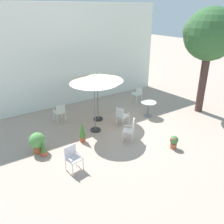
% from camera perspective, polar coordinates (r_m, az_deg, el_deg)
% --- Properties ---
extents(ground_plane, '(60.00, 60.00, 0.00)m').
position_cam_1_polar(ground_plane, '(10.53, 1.12, -4.55)').
color(ground_plane, tan).
extents(villa_facade, '(11.07, 0.30, 5.29)m').
position_cam_1_polar(villa_facade, '(13.23, -9.74, 13.21)').
color(villa_facade, white).
rests_on(villa_facade, ground).
extents(shade_tree, '(2.56, 2.44, 5.09)m').
position_cam_1_polar(shade_tree, '(12.51, 22.55, 16.78)').
color(shade_tree, '#4A312C').
rests_on(shade_tree, ground).
extents(patio_umbrella_0, '(2.37, 2.37, 2.33)m').
position_cam_1_polar(patio_umbrella_0, '(10.84, -3.60, 8.25)').
color(patio_umbrella_0, '#2D2D2D').
rests_on(patio_umbrella_0, ground).
extents(patio_umbrella_1, '(2.01, 2.01, 2.54)m').
position_cam_1_polar(patio_umbrella_1, '(9.70, -4.34, 7.59)').
color(patio_umbrella_1, '#2D2D2D').
rests_on(patio_umbrella_1, ground).
extents(cafe_table_0, '(0.75, 0.75, 0.74)m').
position_cam_1_polar(cafe_table_0, '(11.89, 8.75, 1.35)').
color(cafe_table_0, silver).
rests_on(cafe_table_0, ground).
extents(patio_chair_0, '(0.60, 0.55, 0.92)m').
position_cam_1_polar(patio_chair_0, '(10.77, 2.33, -0.75)').
color(patio_chair_0, white).
rests_on(patio_chair_0, ground).
extents(patio_chair_1, '(0.60, 0.60, 0.95)m').
position_cam_1_polar(patio_chair_1, '(9.58, 4.48, -4.06)').
color(patio_chair_1, silver).
rests_on(patio_chair_1, ground).
extents(patio_chair_2, '(0.49, 0.48, 0.87)m').
position_cam_1_polar(patio_chair_2, '(13.64, 6.18, 4.49)').
color(patio_chair_2, white).
rests_on(patio_chair_2, ground).
extents(patio_chair_3, '(0.54, 0.51, 0.87)m').
position_cam_1_polar(patio_chair_3, '(8.05, -9.48, -10.47)').
color(patio_chair_3, white).
rests_on(patio_chair_3, ground).
extents(patio_chair_4, '(0.48, 0.49, 0.88)m').
position_cam_1_polar(patio_chair_4, '(11.47, -12.46, 0.17)').
color(patio_chair_4, white).
rests_on(patio_chair_4, ground).
extents(potted_plant_0, '(0.26, 0.26, 0.90)m').
position_cam_1_polar(potted_plant_0, '(9.57, -7.17, -4.61)').
color(potted_plant_0, '#AD5732').
rests_on(potted_plant_0, ground).
extents(potted_plant_1, '(0.22, 0.22, 0.62)m').
position_cam_1_polar(potted_plant_1, '(9.08, -16.12, -8.51)').
color(potted_plant_1, '#BB553B').
rests_on(potted_plant_1, ground).
extents(potted_plant_2, '(0.60, 0.60, 0.80)m').
position_cam_1_polar(potted_plant_2, '(9.28, -17.51, -6.81)').
color(potted_plant_2, '#B2572E').
rests_on(potted_plant_2, ground).
extents(potted_plant_3, '(0.34, 0.33, 0.53)m').
position_cam_1_polar(potted_plant_3, '(9.46, 14.65, -6.88)').
color(potted_plant_3, '#AF5E41').
rests_on(potted_plant_3, ground).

